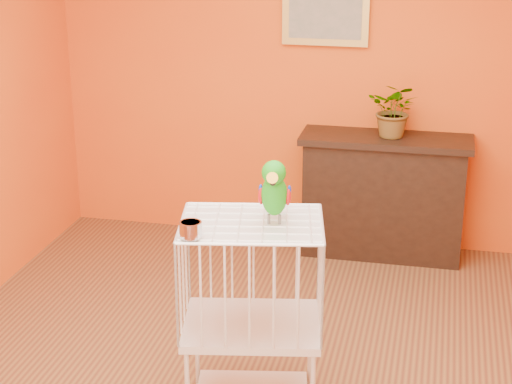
# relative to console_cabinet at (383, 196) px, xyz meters

# --- Properties ---
(room_shell) EXTENTS (4.50, 4.50, 4.50)m
(room_shell) POSITION_rel_console_cabinet_xyz_m (-0.48, -2.04, 1.13)
(room_shell) COLOR #E05E15
(room_shell) RESTS_ON ground
(console_cabinet) EXTENTS (1.21, 0.44, 0.90)m
(console_cabinet) POSITION_rel_console_cabinet_xyz_m (0.00, 0.00, 0.00)
(console_cabinet) COLOR black
(console_cabinet) RESTS_ON ground
(potted_plant) EXTENTS (0.43, 0.46, 0.31)m
(potted_plant) POSITION_rel_console_cabinet_xyz_m (0.05, 0.01, 0.60)
(potted_plant) COLOR #26722D
(potted_plant) RESTS_ON console_cabinet
(framed_picture) EXTENTS (0.62, 0.04, 0.50)m
(framed_picture) POSITION_rel_console_cabinet_xyz_m (-0.48, 0.18, 1.30)
(framed_picture) COLOR gold
(framed_picture) RESTS_ON room_shell
(birdcage) EXTENTS (0.76, 0.64, 1.05)m
(birdcage) POSITION_rel_console_cabinet_xyz_m (-0.48, -2.18, 0.09)
(birdcage) COLOR beige
(birdcage) RESTS_ON ground
(feed_cup) EXTENTS (0.10, 0.10, 0.07)m
(feed_cup) POSITION_rel_console_cabinet_xyz_m (-0.71, -2.43, 0.64)
(feed_cup) COLOR silver
(feed_cup) RESTS_ON birdcage
(parrot) EXTENTS (0.16, 0.29, 0.33)m
(parrot) POSITION_rel_console_cabinet_xyz_m (-0.37, -2.17, 0.76)
(parrot) COLOR #59544C
(parrot) RESTS_ON birdcage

